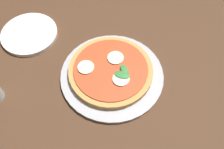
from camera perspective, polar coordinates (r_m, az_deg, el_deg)
name	(u,v)px	position (r m, az deg, el deg)	size (l,w,h in m)	color
ground_plane	(131,137)	(1.45, 4.46, -14.10)	(6.00, 6.00, 0.00)	#2D2B28
dining_table	(143,79)	(0.89, 7.09, -0.97)	(1.42, 1.11, 0.70)	#4C301E
serving_tray	(112,75)	(0.79, 0.00, -0.16)	(0.32, 0.32, 0.01)	#B2B2B7
pizza	(111,70)	(0.78, -0.31, 0.98)	(0.26, 0.26, 0.03)	tan
plate_white	(29,34)	(0.94, -18.34, 8.78)	(0.20, 0.20, 0.01)	white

